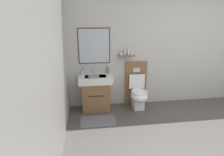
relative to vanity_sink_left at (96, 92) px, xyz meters
The scene contains 9 objects.
wall_back 2.26m from the vanity_sink_left, ahead, with size 5.48×0.27×2.80m.
wall_left 2.19m from the vanity_sink_left, 109.42° to the right, with size 0.12×4.29×2.80m, color beige.
bath_mat 0.69m from the vanity_sink_left, 90.00° to the right, with size 0.68×0.44×0.01m, color slate.
vanity_sink_left is the anchor object (origin of this frame).
tap_on_left_sink 0.45m from the vanity_sink_left, 90.00° to the left, with size 0.03×0.13×0.11m.
toilet 0.92m from the vanity_sink_left, ahead, with size 0.48×0.62×1.00m.
toothbrush_cup 0.51m from the vanity_sink_left, 153.00° to the left, with size 0.07×0.07×0.20m.
soap_dispenser 0.54m from the vanity_sink_left, 27.77° to the left, with size 0.06×0.06×0.18m.
folded_hand_towel 0.40m from the vanity_sink_left, 108.57° to the right, with size 0.22×0.16×0.04m, color gray.
Camera 1 is at (-2.23, -2.06, 1.93)m, focal length 30.93 mm.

